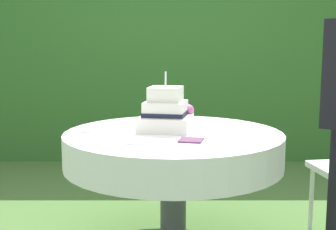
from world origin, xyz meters
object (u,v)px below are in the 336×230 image
wedding_cake (165,113)px  serving_plate_near (134,142)px  napkin_stack (190,140)px  cake_table (172,151)px  serving_plate_far (89,130)px

wedding_cake → serving_plate_near: (-0.16, -0.37, -0.10)m
wedding_cake → napkin_stack: wedding_cake is taller
cake_table → wedding_cake: bearing=121.0°
serving_plate_near → serving_plate_far: (-0.30, 0.33, 0.00)m
wedding_cake → cake_table: bearing=-59.0°
wedding_cake → serving_plate_near: wedding_cake is taller
cake_table → serving_plate_far: serving_plate_far is taller
serving_plate_near → napkin_stack: size_ratio=1.18×
cake_table → serving_plate_near: size_ratio=8.81×
cake_table → serving_plate_far: bearing=176.3°
serving_plate_far → napkin_stack: bearing=-25.5°
serving_plate_near → serving_plate_far: 0.44m
cake_table → serving_plate_near: serving_plate_near is taller
serving_plate_near → cake_table: bearing=55.2°
cake_table → wedding_cake: wedding_cake is taller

